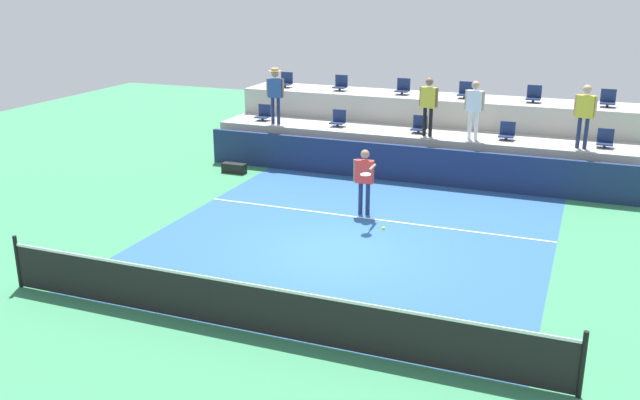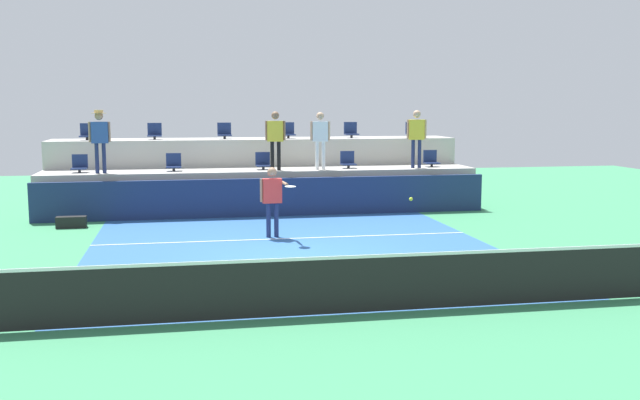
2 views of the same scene
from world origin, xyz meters
The scene contains 25 objects.
ground_plane centered at (0.00, 0.00, 0.00)m, with size 40.00×40.00×0.00m, color #388456.
court_inner_paint centered at (0.00, 1.00, 0.00)m, with size 9.00×10.00×0.01m, color #285693.
court_service_line centered at (0.00, 2.40, 0.01)m, with size 9.00×0.06×0.00m, color white.
tennis_net centered at (0.00, -4.00, 0.50)m, with size 10.48×0.08×1.07m.
sponsor_backboard centered at (0.00, 6.00, 0.55)m, with size 13.00×0.16×1.10m, color navy.
seating_tier_lower centered at (0.00, 7.30, 0.62)m, with size 13.00×1.80×1.25m, color #ADAAA3.
seating_tier_upper centered at (0.00, 9.10, 1.05)m, with size 13.00×1.80×2.10m, color #ADAAA3.
stadium_chair_lower_far_left centered at (-5.30, 7.23, 1.46)m, with size 0.44×0.40×0.52m.
stadium_chair_lower_left centered at (-2.64, 7.23, 1.46)m, with size 0.44×0.40×0.52m.
stadium_chair_lower_center centered at (0.01, 7.23, 1.46)m, with size 0.44×0.40×0.52m.
stadium_chair_lower_right centered at (2.64, 7.23, 1.46)m, with size 0.44×0.40×0.52m.
stadium_chair_lower_far_right centered at (5.34, 7.23, 1.46)m, with size 0.44×0.40×0.52m.
stadium_chair_upper_far_left centered at (-5.28, 9.03, 2.31)m, with size 0.44×0.40×0.52m.
stadium_chair_upper_left centered at (-3.23, 9.03, 2.31)m, with size 0.44×0.40×0.52m.
stadium_chair_upper_mid_left centered at (-1.03, 9.03, 2.31)m, with size 0.44×0.40×0.52m.
stadium_chair_upper_mid_right centered at (1.04, 9.03, 2.31)m, with size 0.44×0.40×0.52m.
stadium_chair_upper_right centered at (3.16, 9.03, 2.31)m, with size 0.44×0.40×0.52m.
stadium_chair_upper_far_right centered at (5.30, 9.03, 2.31)m, with size 0.44×0.40×0.52m.
tennis_player centered at (-0.26, 2.66, 1.04)m, with size 0.75×1.18×1.70m.
spectator_with_hat centered at (-4.68, 6.85, 2.36)m, with size 0.61×0.45×1.80m.
spectator_in_white centered at (0.34, 6.85, 2.31)m, with size 0.61×0.28×1.75m.
spectator_in_grey centered at (1.70, 6.85, 2.29)m, with size 0.60×0.26×1.72m.
spectator_leaning_on_rail centered at (4.72, 6.85, 2.33)m, with size 0.61×0.28×1.77m.
tennis_ball centered at (1.65, -2.14, 1.51)m, with size 0.07×0.07×0.07m.
equipment_bag centered at (-5.27, 5.00, 0.15)m, with size 0.76×0.28×0.30m, color black.
Camera 2 is at (-2.37, -14.50, 3.20)m, focal length 40.59 mm.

